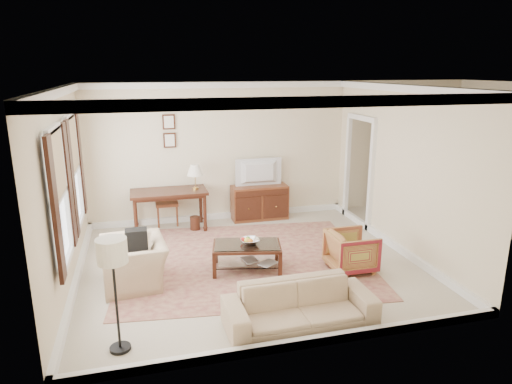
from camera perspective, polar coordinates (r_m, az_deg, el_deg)
name	(u,v)px	position (r m, az deg, el deg)	size (l,w,h in m)	color
room_shell	(248,115)	(7.08, -0.96, 9.64)	(5.51, 5.01, 2.91)	beige
annex_bedroom	(440,205)	(10.49, 22.03, -1.52)	(3.00, 2.70, 2.90)	beige
window_front	(59,197)	(6.43, -23.35, -0.56)	(0.12, 1.56, 1.80)	#CCB284
window_rear	(74,171)	(7.97, -21.79, 2.47)	(0.12, 1.56, 1.80)	#CCB284
doorway	(359,173)	(9.66, 12.70, 2.38)	(0.10, 1.12, 2.25)	white
rug	(245,260)	(7.85, -1.41, -8.47)	(4.07, 3.49, 0.01)	maroon
writing_desk	(169,196)	(9.22, -10.83, -0.49)	(1.49, 0.75, 0.82)	#3B1B11
desk_chair	(166,200)	(9.60, -11.14, -0.99)	(0.45, 0.45, 1.05)	brown
desk_lamp	(195,177)	(9.18, -7.62, 1.89)	(0.32, 0.32, 0.50)	silver
framed_prints	(169,131)	(9.41, -10.80, 7.52)	(0.25, 0.04, 0.68)	#3B1B11
sideboard	(259,202)	(9.82, 0.43, -1.29)	(1.20, 0.46, 0.74)	brown
tv	(260,164)	(9.59, 0.47, 3.52)	(0.95, 0.55, 0.13)	black
coffee_table	(247,250)	(7.34, -1.15, -7.29)	(1.19, 0.84, 0.46)	#3B1B11
fruit_bowl	(250,240)	(7.31, -0.77, -6.05)	(0.42, 0.42, 0.10)	silver
book_a	(244,261)	(7.38, -1.55, -8.60)	(0.28, 0.04, 0.38)	brown
book_b	(263,261)	(7.37, 0.88, -8.66)	(0.28, 0.03, 0.38)	brown
striped_armchair	(351,249)	(7.51, 11.84, -7.01)	(0.70, 0.65, 0.72)	maroon
club_armchair	(134,255)	(7.11, -15.04, -7.66)	(1.05, 0.68, 0.92)	tan
backpack	(137,239)	(7.03, -14.71, -5.75)	(0.32, 0.22, 0.40)	black
sofa	(300,299)	(5.88, 5.53, -13.20)	(1.89, 0.55, 0.74)	tan
floor_lamp	(112,259)	(5.30, -17.51, -8.03)	(0.34, 0.34, 1.37)	black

